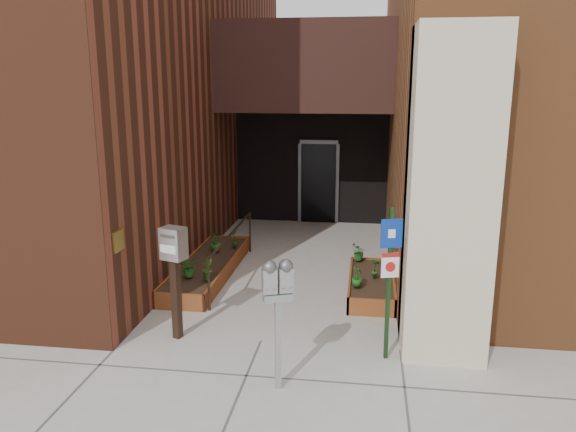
% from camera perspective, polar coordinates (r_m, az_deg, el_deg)
% --- Properties ---
extents(ground, '(80.00, 80.00, 0.00)m').
position_cam_1_polar(ground, '(8.38, -2.79, -12.58)').
color(ground, '#9E9991').
rests_on(ground, ground).
extents(architecture, '(20.00, 14.60, 10.00)m').
position_cam_1_polar(architecture, '(14.43, 1.60, 18.66)').
color(architecture, '#5F2D1B').
rests_on(architecture, ground).
extents(planter_left, '(0.90, 3.60, 0.30)m').
position_cam_1_polar(planter_left, '(11.11, -8.09, -5.28)').
color(planter_left, maroon).
rests_on(planter_left, ground).
extents(planter_right, '(0.80, 2.20, 0.30)m').
position_cam_1_polar(planter_right, '(10.23, 8.46, -6.96)').
color(planter_right, maroon).
rests_on(planter_right, ground).
extents(handrail, '(0.04, 3.34, 0.90)m').
position_cam_1_polar(handrail, '(10.75, -5.71, -2.41)').
color(handrail, black).
rests_on(handrail, ground).
extents(parking_meter, '(0.38, 0.25, 1.66)m').
position_cam_1_polar(parking_meter, '(6.69, -1.05, -7.53)').
color(parking_meter, '#9B9B9D').
rests_on(parking_meter, ground).
extents(sign_post, '(0.28, 0.11, 2.11)m').
position_cam_1_polar(sign_post, '(7.52, 10.29, -5.23)').
color(sign_post, black).
rests_on(sign_post, ground).
extents(payment_dropbox, '(0.40, 0.34, 1.68)m').
position_cam_1_polar(payment_dropbox, '(8.20, -11.48, -4.32)').
color(payment_dropbox, black).
rests_on(payment_dropbox, ground).
extents(shrub_left_a, '(0.46, 0.46, 0.37)m').
position_cam_1_polar(shrub_left_a, '(10.15, -10.01, -5.08)').
color(shrub_left_a, '#20601B').
rests_on(shrub_left_a, planter_left).
extents(shrub_left_b, '(0.28, 0.28, 0.39)m').
position_cam_1_polar(shrub_left_b, '(9.97, -8.24, -5.29)').
color(shrub_left_b, '#1F5016').
rests_on(shrub_left_b, planter_left).
extents(shrub_left_c, '(0.25, 0.25, 0.39)m').
position_cam_1_polar(shrub_left_c, '(11.57, -7.40, -2.60)').
color(shrub_left_c, '#215317').
rests_on(shrub_left_c, planter_left).
extents(shrub_left_d, '(0.22, 0.22, 0.37)m').
position_cam_1_polar(shrub_left_d, '(11.82, -5.46, -2.26)').
color(shrub_left_d, '#1E5217').
rests_on(shrub_left_d, planter_left).
extents(shrub_right_a, '(0.19, 0.19, 0.34)m').
position_cam_1_polar(shrub_right_a, '(9.61, 7.04, -6.14)').
color(shrub_right_a, '#1B5819').
rests_on(shrub_right_a, planter_right).
extents(shrub_right_b, '(0.25, 0.25, 0.35)m').
position_cam_1_polar(shrub_right_b, '(10.09, 8.82, -5.21)').
color(shrub_right_b, '#1C5C1A').
rests_on(shrub_right_b, planter_right).
extents(shrub_right_c, '(0.37, 0.37, 0.32)m').
position_cam_1_polar(shrub_right_c, '(10.97, 7.19, -3.67)').
color(shrub_right_c, '#18551C').
rests_on(shrub_right_c, planter_right).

